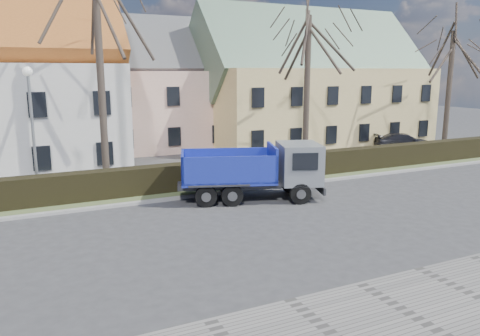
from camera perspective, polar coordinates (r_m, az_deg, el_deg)
ground at (r=17.47m, az=-4.42°, el=-7.66°), size 120.00×120.00×0.00m
curb_far at (r=21.62m, az=-8.85°, el=-3.79°), size 80.00×0.30×0.12m
grass_strip at (r=23.11m, az=-10.01°, el=-2.84°), size 80.00×3.00×0.10m
hedge at (r=22.78m, az=-9.92°, el=-1.50°), size 60.00×0.90×1.30m
building_pink at (r=36.79m, az=-10.07°, el=8.75°), size 10.80×8.80×8.00m
building_yellow at (r=39.13m, az=8.58°, el=9.33°), size 18.80×10.80×8.50m
tree_1 at (r=24.22m, az=-16.73°, el=12.51°), size 9.20×9.20×12.65m
tree_2 at (r=28.70m, az=8.20°, el=11.02°), size 8.00×8.00×11.00m
tree_3 at (r=36.73m, az=24.21°, el=9.82°), size 7.60×7.60×10.45m
dump_truck at (r=21.25m, az=0.81°, el=-0.40°), size 7.08×4.51×2.66m
streetlight at (r=22.57m, az=-23.89°, el=3.70°), size 0.47×0.47×6.06m
parked_car_b at (r=37.17m, az=19.33°, el=3.06°), size 4.61×3.38×1.24m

